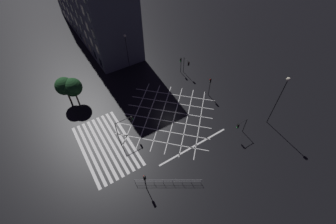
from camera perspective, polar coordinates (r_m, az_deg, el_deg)
The scene contains 13 objects.
ground_plane at distance 41.55m, azimuth 0.00°, elevation -1.03°, with size 200.00×200.00×0.00m, color black.
road_markings at distance 39.23m, azimuth -9.62°, elevation -6.02°, with size 20.02×25.96×0.01m.
traffic_light_median_south at distance 36.81m, azimuth -10.92°, elevation -2.97°, with size 0.36×3.07×4.37m.
traffic_light_ne_cross at distance 38.81m, azimuth 18.01°, elevation -3.22°, with size 0.36×2.21×3.42m.
traffic_light_se_main at distance 31.85m, azimuth -5.89°, elevation -16.75°, with size 0.39×0.36×3.59m.
traffic_light_nw_cross at distance 49.71m, azimuth 3.25°, elevation 12.53°, with size 0.36×0.39×3.78m.
traffic_light_nw_main at distance 49.19m, azimuth 4.75°, elevation 12.12°, with size 1.98×0.36×3.82m.
traffic_light_median_north at distance 44.20m, azimuth 10.60°, elevation 7.17°, with size 0.36×0.39×4.33m.
street_lamp_east at distance 48.87m, azimuth -10.51°, elevation 16.12°, with size 0.52×0.52×8.88m.
street_lamp_west at distance 39.38m, azimuth 27.10°, elevation 4.88°, with size 0.62×0.62×10.20m.
street_tree_near at distance 45.53m, azimuth -24.83°, elevation 5.98°, with size 3.32×3.32×5.73m.
street_tree_far at distance 45.07m, azimuth -23.07°, elevation 5.79°, with size 3.46×3.46×5.54m.
pedestrian_railing at distance 33.73m, azimuth 0.00°, elevation -17.10°, with size 5.17×8.09×1.05m.
Camera 1 is at (23.21, -14.78, 31.13)m, focal length 24.00 mm.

